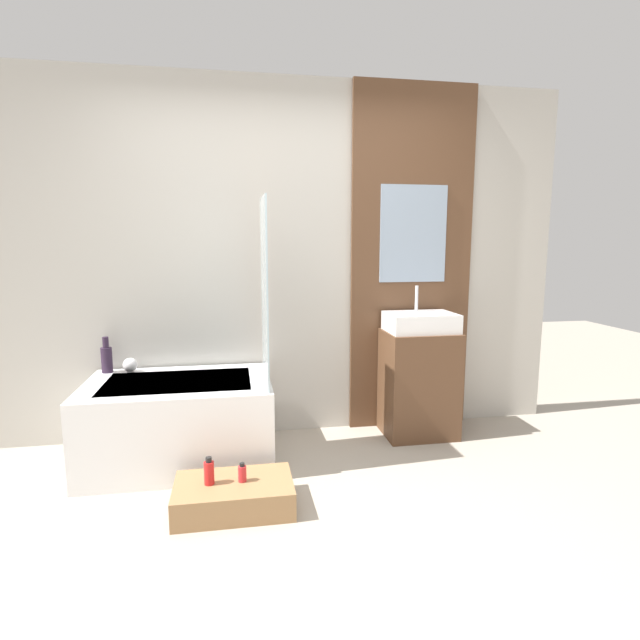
{
  "coord_description": "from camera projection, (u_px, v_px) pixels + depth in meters",
  "views": [
    {
      "loc": [
        -0.4,
        -2.13,
        1.44
      ],
      "look_at": [
        0.08,
        0.68,
        1.0
      ],
      "focal_mm": 28.0,
      "sensor_mm": 36.0,
      "label": 1
    }
  ],
  "objects": [
    {
      "name": "ground_plane",
      "position": [
        327.0,
        550.0,
        2.36
      ],
      "size": [
        12.0,
        12.0,
        0.0
      ],
      "primitive_type": "plane",
      "color": "#A39989"
    },
    {
      "name": "wall_tiled_back",
      "position": [
        288.0,
        261.0,
        3.7
      ],
      "size": [
        4.2,
        0.06,
        2.6
      ],
      "primitive_type": "cube",
      "color": "#B7B2A8",
      "rests_on": "ground_plane"
    },
    {
      "name": "wall_wood_accent",
      "position": [
        412.0,
        259.0,
        3.81
      ],
      "size": [
        0.95,
        0.04,
        2.6
      ],
      "color": "brown",
      "rests_on": "ground_plane"
    },
    {
      "name": "bathtub",
      "position": [
        180.0,
        421.0,
        3.29
      ],
      "size": [
        1.19,
        0.8,
        0.55
      ],
      "color": "white",
      "rests_on": "ground_plane"
    },
    {
      "name": "glass_shower_screen",
      "position": [
        265.0,
        292.0,
        3.13
      ],
      "size": [
        0.01,
        0.5,
        1.17
      ],
      "primitive_type": "cube",
      "color": "silver",
      "rests_on": "bathtub"
    },
    {
      "name": "wooden_step_bench",
      "position": [
        234.0,
        495.0,
        2.71
      ],
      "size": [
        0.64,
        0.39,
        0.16
      ],
      "primitive_type": "cube",
      "color": "#997047",
      "rests_on": "ground_plane"
    },
    {
      "name": "vanity_cabinet",
      "position": [
        419.0,
        383.0,
        3.73
      ],
      "size": [
        0.52,
        0.41,
        0.79
      ],
      "primitive_type": "cube",
      "color": "brown",
      "rests_on": "ground_plane"
    },
    {
      "name": "sink",
      "position": [
        421.0,
        322.0,
        3.66
      ],
      "size": [
        0.5,
        0.36,
        0.33
      ],
      "color": "white",
      "rests_on": "vanity_cabinet"
    },
    {
      "name": "vase_tall_dark",
      "position": [
        107.0,
        358.0,
        3.45
      ],
      "size": [
        0.07,
        0.07,
        0.25
      ],
      "color": "#2D1E33",
      "rests_on": "bathtub"
    },
    {
      "name": "vase_round_light",
      "position": [
        130.0,
        365.0,
        3.47
      ],
      "size": [
        0.1,
        0.1,
        0.1
      ],
      "primitive_type": "sphere",
      "color": "white",
      "rests_on": "bathtub"
    },
    {
      "name": "bottle_soap_primary",
      "position": [
        209.0,
        472.0,
        2.67
      ],
      "size": [
        0.05,
        0.05,
        0.15
      ],
      "color": "red",
      "rests_on": "wooden_step_bench"
    },
    {
      "name": "bottle_soap_secondary",
      "position": [
        242.0,
        473.0,
        2.7
      ],
      "size": [
        0.04,
        0.04,
        0.11
      ],
      "color": "red",
      "rests_on": "wooden_step_bench"
    }
  ]
}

